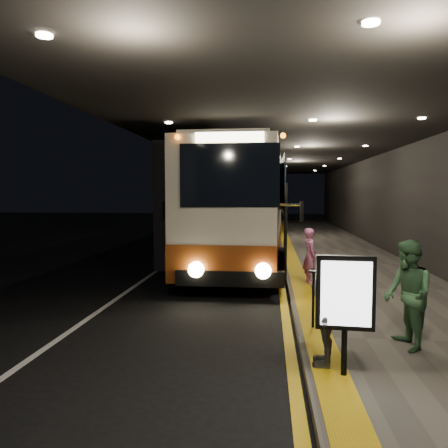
{
  "coord_description": "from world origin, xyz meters",
  "views": [
    {
      "loc": [
        1.98,
        -10.71,
        2.65
      ],
      "look_at": [
        0.61,
        2.49,
        1.7
      ],
      "focal_mm": 35.0,
      "sensor_mm": 36.0,
      "label": 1
    }
  ],
  "objects_px": {
    "info_sign": "(345,295)",
    "passenger_waiting_green": "(408,295)",
    "coach_third": "(257,203)",
    "passenger_waiting_grey": "(325,315)",
    "stanchion_post": "(313,300)",
    "coach_main": "(245,211)",
    "passenger_boarding": "(310,256)",
    "coach_second": "(252,207)"
  },
  "relations": [
    {
      "from": "info_sign",
      "to": "passenger_waiting_green",
      "type": "bearing_deg",
      "value": 48.87
    },
    {
      "from": "coach_third",
      "to": "passenger_waiting_grey",
      "type": "relative_size",
      "value": 7.58
    },
    {
      "from": "info_sign",
      "to": "stanchion_post",
      "type": "height_order",
      "value": "info_sign"
    },
    {
      "from": "coach_main",
      "to": "passenger_boarding",
      "type": "distance_m",
      "value": 5.2
    },
    {
      "from": "stanchion_post",
      "to": "info_sign",
      "type": "bearing_deg",
      "value": -84.29
    },
    {
      "from": "stanchion_post",
      "to": "coach_main",
      "type": "bearing_deg",
      "value": 101.47
    },
    {
      "from": "coach_second",
      "to": "passenger_waiting_green",
      "type": "distance_m",
      "value": 21.98
    },
    {
      "from": "passenger_boarding",
      "to": "passenger_waiting_green",
      "type": "distance_m",
      "value": 5.05
    },
    {
      "from": "coach_second",
      "to": "passenger_waiting_green",
      "type": "bearing_deg",
      "value": -82.81
    },
    {
      "from": "passenger_boarding",
      "to": "passenger_waiting_grey",
      "type": "relative_size",
      "value": 1.04
    },
    {
      "from": "coach_main",
      "to": "passenger_boarding",
      "type": "relative_size",
      "value": 8.55
    },
    {
      "from": "coach_third",
      "to": "info_sign",
      "type": "distance_m",
      "value": 35.64
    },
    {
      "from": "passenger_boarding",
      "to": "info_sign",
      "type": "distance_m",
      "value": 6.13
    },
    {
      "from": "passenger_waiting_grey",
      "to": "info_sign",
      "type": "distance_m",
      "value": 0.55
    },
    {
      "from": "coach_second",
      "to": "stanchion_post",
      "type": "bearing_deg",
      "value": -86.19
    },
    {
      "from": "coach_second",
      "to": "info_sign",
      "type": "relative_size",
      "value": 7.04
    },
    {
      "from": "coach_second",
      "to": "passenger_boarding",
      "type": "distance_m",
      "value": 16.94
    },
    {
      "from": "coach_third",
      "to": "stanchion_post",
      "type": "xyz_separation_m",
      "value": [
        2.01,
        -33.46,
        -0.99
      ]
    },
    {
      "from": "info_sign",
      "to": "coach_main",
      "type": "bearing_deg",
      "value": 104.1
    },
    {
      "from": "coach_second",
      "to": "passenger_waiting_grey",
      "type": "bearing_deg",
      "value": -86.63
    },
    {
      "from": "passenger_waiting_green",
      "to": "passenger_waiting_grey",
      "type": "height_order",
      "value": "passenger_waiting_green"
    },
    {
      "from": "passenger_boarding",
      "to": "passenger_waiting_green",
      "type": "relative_size",
      "value": 0.88
    },
    {
      "from": "coach_second",
      "to": "coach_third",
      "type": "relative_size",
      "value": 1.04
    },
    {
      "from": "passenger_waiting_grey",
      "to": "stanchion_post",
      "type": "relative_size",
      "value": 1.4
    },
    {
      "from": "coach_main",
      "to": "info_sign",
      "type": "height_order",
      "value": "coach_main"
    },
    {
      "from": "coach_main",
      "to": "passenger_waiting_grey",
      "type": "relative_size",
      "value": 8.9
    },
    {
      "from": "coach_third",
      "to": "passenger_waiting_green",
      "type": "xyz_separation_m",
      "value": [
        3.41,
        -34.38,
        -0.65
      ]
    },
    {
      "from": "coach_main",
      "to": "coach_third",
      "type": "height_order",
      "value": "coach_main"
    },
    {
      "from": "coach_second",
      "to": "stanchion_post",
      "type": "xyz_separation_m",
      "value": [
        1.98,
        -20.78,
        -1.07
      ]
    },
    {
      "from": "passenger_boarding",
      "to": "passenger_waiting_grey",
      "type": "bearing_deg",
      "value": 166.23
    },
    {
      "from": "coach_second",
      "to": "passenger_waiting_green",
      "type": "height_order",
      "value": "coach_second"
    },
    {
      "from": "coach_second",
      "to": "passenger_waiting_grey",
      "type": "xyz_separation_m",
      "value": [
        1.98,
        -22.54,
        -0.86
      ]
    },
    {
      "from": "passenger_boarding",
      "to": "stanchion_post",
      "type": "bearing_deg",
      "value": 164.94
    },
    {
      "from": "coach_third",
      "to": "info_sign",
      "type": "height_order",
      "value": "coach_third"
    },
    {
      "from": "passenger_boarding",
      "to": "info_sign",
      "type": "height_order",
      "value": "info_sign"
    },
    {
      "from": "coach_second",
      "to": "passenger_waiting_grey",
      "type": "height_order",
      "value": "coach_second"
    },
    {
      "from": "coach_main",
      "to": "coach_second",
      "type": "bearing_deg",
      "value": 93.07
    },
    {
      "from": "passenger_waiting_green",
      "to": "info_sign",
      "type": "height_order",
      "value": "passenger_waiting_green"
    },
    {
      "from": "coach_second",
      "to": "info_sign",
      "type": "xyz_separation_m",
      "value": [
        2.2,
        -22.89,
        -0.48
      ]
    },
    {
      "from": "passenger_waiting_grey",
      "to": "info_sign",
      "type": "bearing_deg",
      "value": 41.59
    },
    {
      "from": "coach_main",
      "to": "coach_third",
      "type": "distance_m",
      "value": 24.79
    },
    {
      "from": "coach_main",
      "to": "passenger_waiting_grey",
      "type": "height_order",
      "value": "coach_main"
    }
  ]
}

